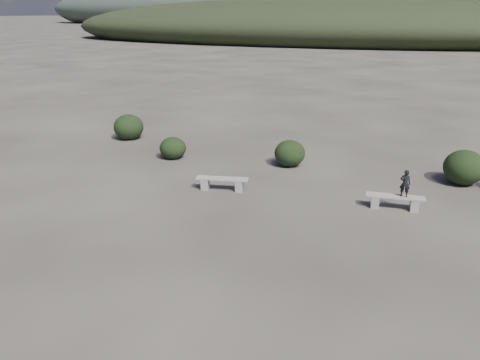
% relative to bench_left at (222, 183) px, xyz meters
% --- Properties ---
extents(ground, '(1200.00, 1200.00, 0.00)m').
position_rel_bench_left_xyz_m(ground, '(2.01, -5.07, -0.28)').
color(ground, '#312C26').
rests_on(ground, ground).
extents(bench_left, '(1.89, 0.85, 0.46)m').
position_rel_bench_left_xyz_m(bench_left, '(0.00, 0.00, 0.00)').
color(bench_left, gray).
rests_on(bench_left, ground).
extents(bench_right, '(1.86, 0.67, 0.46)m').
position_rel_bench_left_xyz_m(bench_right, '(5.83, 0.69, -0.00)').
color(bench_right, gray).
rests_on(bench_right, ground).
extents(seated_person, '(0.34, 0.23, 0.90)m').
position_rel_bench_left_xyz_m(seated_person, '(6.07, 0.73, 0.62)').
color(seated_person, black).
rests_on(seated_person, bench_right).
extents(shrub_a, '(1.14, 1.14, 0.94)m').
position_rel_bench_left_xyz_m(shrub_a, '(-3.62, 2.63, 0.19)').
color(shrub_a, black).
rests_on(shrub_a, ground).
extents(shrub_b, '(1.27, 1.27, 1.08)m').
position_rel_bench_left_xyz_m(shrub_b, '(1.34, 3.64, 0.26)').
color(shrub_b, black).
rests_on(shrub_b, ground).
extents(shrub_d, '(1.47, 1.47, 1.29)m').
position_rel_bench_left_xyz_m(shrub_d, '(7.87, 4.12, 0.36)').
color(shrub_d, black).
rests_on(shrub_d, ground).
extents(shrub_f, '(1.47, 1.47, 1.24)m').
position_rel_bench_left_xyz_m(shrub_f, '(-7.34, 4.58, 0.34)').
color(shrub_f, black).
rests_on(shrub_f, ground).
extents(mountain_ridges, '(500.00, 400.00, 56.00)m').
position_rel_bench_left_xyz_m(mountain_ridges, '(-5.48, 334.00, 10.56)').
color(mountain_ridges, black).
rests_on(mountain_ridges, ground).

